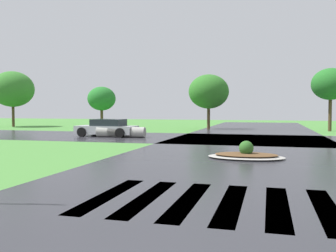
{
  "coord_description": "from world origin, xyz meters",
  "views": [
    {
      "loc": [
        1.17,
        -3.14,
        1.92
      ],
      "look_at": [
        -2.94,
        11.92,
        1.19
      ],
      "focal_mm": 39.74,
      "sensor_mm": 36.0,
      "label": 1
    }
  ],
  "objects": [
    {
      "name": "crosswalk_stripes",
      "position": [
        0.0,
        4.42,
        0.0
      ],
      "size": [
        4.95,
        3.46,
        0.01
      ],
      "color": "white",
      "rests_on": "ground"
    },
    {
      "name": "drainage_pipe_stack",
      "position": [
        -8.41,
        19.99,
        0.35
      ],
      "size": [
        3.37,
        0.87,
        0.7
      ],
      "color": "#9E9B93",
      "rests_on": "ground"
    },
    {
      "name": "median_island",
      "position": [
        0.33,
        11.44,
        0.14
      ],
      "size": [
        2.94,
        1.85,
        0.68
      ],
      "color": "#9E9B93",
      "rests_on": "ground"
    },
    {
      "name": "asphalt_roadway",
      "position": [
        0.0,
        10.0,
        0.0
      ],
      "size": [
        9.78,
        80.0,
        0.01
      ],
      "primitive_type": "cube",
      "color": "#2B2B30",
      "rests_on": "ground"
    },
    {
      "name": "background_treeline",
      "position": [
        -8.06,
        31.0,
        3.66
      ],
      "size": [
        45.91,
        4.79,
        5.88
      ],
      "color": "#4C3823",
      "rests_on": "ground"
    },
    {
      "name": "car_white_sedan",
      "position": [
        -9.68,
        20.58,
        0.57
      ],
      "size": [
        4.26,
        2.14,
        1.2
      ],
      "rotation": [
        0.0,
        0.0,
        3.1
      ],
      "color": "#B7B7BF",
      "rests_on": "ground"
    },
    {
      "name": "asphalt_cross_road",
      "position": [
        0.0,
        20.61,
        0.0
      ],
      "size": [
        90.0,
        8.81,
        0.01
      ],
      "primitive_type": "cube",
      "color": "#2B2B30",
      "rests_on": "ground"
    }
  ]
}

